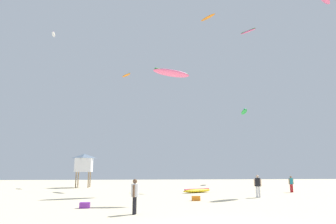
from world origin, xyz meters
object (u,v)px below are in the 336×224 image
Objects in this scene: kite_grounded_near at (197,191)px; gear_bag at (196,198)px; lifeguard_tower at (84,163)px; kite_aloft_1 at (248,31)px; kite_aloft_7 at (244,112)px; kite_aloft_2 at (172,73)px; person_midground at (258,184)px; person_left at (291,183)px; kite_aloft_5 at (208,17)px; kite_aloft_6 at (126,75)px; person_foreground at (135,194)px; kite_aloft_0 at (53,34)px; cooler_box at (85,205)px.

kite_grounded_near is 6.07× the size of gear_bag.
kite_aloft_1 reaches higher than lifeguard_tower.
kite_aloft_7 is (13.86, 27.10, 11.63)m from gear_bag.
kite_grounded_near is at bearing 5.75° from kite_aloft_2.
kite_aloft_7 is (14.67, 19.71, 0.08)m from kite_aloft_2.
person_left is (5.44, 5.11, -0.10)m from person_midground.
kite_aloft_5 is 16.70m from kite_aloft_7.
kite_grounded_near is 7.81m from gear_bag.
person_left is 27.34m from kite_aloft_5.
kite_aloft_6 is at bearing 42.64° from lifeguard_tower.
kite_aloft_5 is at bearing -157.27° from person_midground.
person_foreground is 15.21m from kite_grounded_near.
lifeguard_tower is (-16.04, 16.27, 2.04)m from person_midground.
kite_aloft_6 is at bearing -167.35° from kite_aloft_7.
kite_aloft_7 is (3.08, 20.05, 10.88)m from person_left.
kite_aloft_2 is (-11.66, -8.68, -9.21)m from kite_aloft_1.
person_midground is at bearing -92.74° from kite_aloft_5.
kite_aloft_0 is at bearing -111.41° from person_midground.
kite_aloft_0 reaches higher than kite_aloft_1.
kite_aloft_5 is at bearing 5.22° from lifeguard_tower.
cooler_box is 0.14× the size of kite_aloft_7.
kite_aloft_1 is (15.15, 22.41, 19.94)m from person_foreground.
kite_aloft_1 is 14.63m from kite_aloft_7.
kite_aloft_2 is at bearing -90.64° from person_foreground.
kite_aloft_6 is at bearing -19.14° from kite_aloft_0.
kite_aloft_2 is (6.27, 10.95, 11.55)m from cooler_box.
cooler_box is 0.25× the size of kite_aloft_6.
kite_aloft_5 reaches higher than kite_aloft_6.
kite_aloft_6 reaches higher than gear_bag.
kite_aloft_0 is 31.01m from kite_aloft_1.
person_midground is at bearing -108.70° from kite_aloft_7.
kite_aloft_7 reaches higher than gear_bag.
kite_aloft_5 is at bearing -13.66° from kite_aloft_6.
person_midground is 0.59× the size of kite_aloft_5.
kite_aloft_5 reaches higher than kite_aloft_1.
kite_aloft_0 reaches higher than lifeguard_tower.
kite_aloft_1 reaches higher than cooler_box.
kite_aloft_1 is at bearing -21.59° from kite_aloft_6.
kite_aloft_1 is at bearing -105.26° from kite_aloft_7.
kite_grounded_near is 1.16× the size of kite_aloft_5.
kite_aloft_0 is at bearing 130.15° from lifeguard_tower.
kite_aloft_2 is 19.24m from kite_aloft_5.
person_midground is at bearing -41.56° from kite_aloft_2.
kite_aloft_7 is at bearing -173.24° from person_midground.
person_foreground is 0.74× the size of kite_aloft_6.
person_midground is 6.85m from kite_grounded_near.
gear_bag is at bearing 26.67° from cooler_box.
cooler_box is 0.19× the size of kite_aloft_5.
kite_aloft_1 reaches higher than gear_bag.
cooler_box is at bearing -80.56° from lifeguard_tower.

